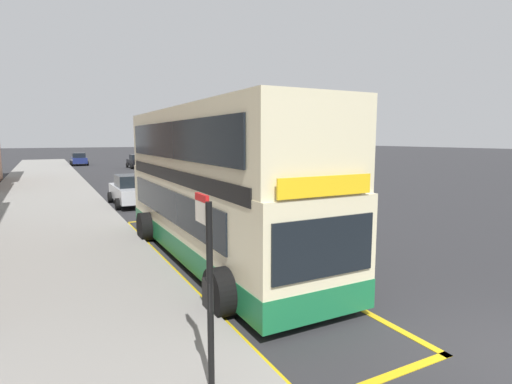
{
  "coord_description": "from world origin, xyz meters",
  "views": [
    {
      "loc": [
        -6.82,
        -3.07,
        3.56
      ],
      "look_at": [
        -0.6,
        8.74,
        1.76
      ],
      "focal_mm": 28.13,
      "sensor_mm": 36.0,
      "label": 1
    }
  ],
  "objects": [
    {
      "name": "double_decker_bus",
      "position": [
        -2.46,
        7.86,
        2.06
      ],
      "size": [
        3.26,
        10.63,
        4.4
      ],
      "color": "beige",
      "rests_on": "ground"
    },
    {
      "name": "parked_car_silver_kerbside",
      "position": [
        -2.81,
        18.79,
        0.8
      ],
      "size": [
        2.09,
        4.2,
        1.62
      ],
      "rotation": [
        0.0,
        0.0,
        -0.01
      ],
      "color": "#B2B5BA",
      "rests_on": "ground"
    },
    {
      "name": "parked_car_navy_ahead",
      "position": [
        -2.87,
        54.46,
        0.8
      ],
      "size": [
        2.09,
        4.2,
        1.62
      ],
      "rotation": [
        0.0,
        0.0,
        0.01
      ],
      "color": "navy",
      "rests_on": "ground"
    },
    {
      "name": "parked_car_white_distant",
      "position": [
        4.7,
        25.28,
        0.8
      ],
      "size": [
        2.09,
        4.2,
        1.62
      ],
      "rotation": [
        0.0,
        0.0,
        -0.05
      ],
      "color": "silver",
      "rests_on": "ground"
    },
    {
      "name": "bus_bay_markings",
      "position": [
        -2.54,
        7.58,
        0.01
      ],
      "size": [
        2.92,
        13.42,
        0.01
      ],
      "color": "gold",
      "rests_on": "ground"
    },
    {
      "name": "bus_stop_sign",
      "position": [
        -4.96,
        1.85,
        1.71
      ],
      "size": [
        0.09,
        0.51,
        2.67
      ],
      "color": "black",
      "rests_on": "pavement_near"
    },
    {
      "name": "pavement_near",
      "position": [
        -7.0,
        32.0,
        0.07
      ],
      "size": [
        6.0,
        76.0,
        0.14
      ],
      "primitive_type": "cube",
      "color": "gray",
      "rests_on": "ground"
    },
    {
      "name": "ground_plane",
      "position": [
        0.0,
        32.0,
        0.0
      ],
      "size": [
        260.0,
        260.0,
        0.0
      ],
      "primitive_type": "plane",
      "color": "#28282B"
    },
    {
      "name": "parked_car_black_behind",
      "position": [
        2.89,
        45.79,
        0.8
      ],
      "size": [
        2.09,
        4.2,
        1.62
      ],
      "rotation": [
        0.0,
        0.0,
        -0.0
      ],
      "color": "black",
      "rests_on": "ground"
    }
  ]
}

